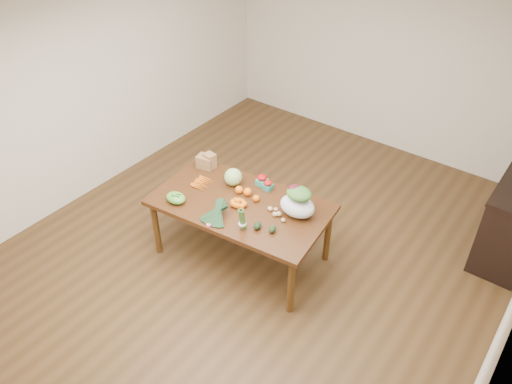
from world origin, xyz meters
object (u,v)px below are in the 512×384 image
Objects in this scene: cabbage at (233,177)px; salad_bag at (297,203)px; dining_table at (241,230)px; paper_bag at (206,161)px; mandarin_cluster at (238,202)px; asparagus_bundle at (242,219)px; kale_bunch at (214,214)px.

salad_bag is at bearing -0.91° from cabbage.
paper_bag is (-0.73, 0.29, 0.47)m from dining_table.
cabbage is 0.84m from salad_bag.
cabbage reaches higher than paper_bag.
mandarin_cluster is 0.37m from asparagus_bundle.
asparagus_bundle is at bearing -44.50° from mandarin_cluster.
kale_bunch is at bearing -68.68° from cabbage.
kale_bunch reaches higher than dining_table.
asparagus_bundle is at bearing -55.18° from dining_table.
cabbage is 0.39m from mandarin_cluster.
dining_table is 4.59× the size of kale_bunch.
dining_table is 10.21× the size of mandarin_cluster.
paper_bag is 0.68× the size of salad_bag.
kale_bunch is 0.32m from asparagus_bundle.
cabbage is 0.49× the size of kale_bunch.
mandarin_cluster is at bearing -85.39° from dining_table.
kale_bunch is at bearing -173.87° from asparagus_bundle.
paper_bag is at bearing 143.01° from asparagus_bundle.
dining_table is 9.38× the size of cabbage.
asparagus_bundle is at bearing 6.13° from kale_bunch.
dining_table is 0.43m from mandarin_cluster.
salad_bag reaches higher than kale_bunch.
paper_bag is at bearing 130.13° from kale_bunch.
paper_bag is 1.17m from asparagus_bundle.
cabbage is at bearing 135.83° from mandarin_cluster.
asparagus_bundle is at bearing -44.33° from cabbage.
paper_bag is at bearing 170.99° from cabbage.
salad_bag is at bearing 24.43° from mandarin_cluster.
mandarin_cluster is at bearing 75.84° from kale_bunch.
kale_bunch is 1.60× the size of asparagus_bundle.
asparagus_bundle is at bearing -30.86° from paper_bag.
salad_bag reaches higher than paper_bag.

